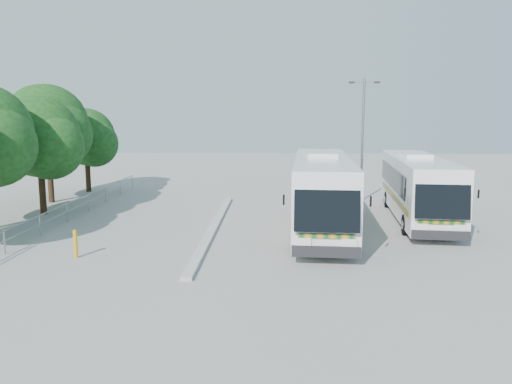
{
  "coord_description": "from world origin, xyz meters",
  "views": [
    {
      "loc": [
        0.57,
        -21.73,
        5.45
      ],
      "look_at": [
        -0.23,
        1.39,
        1.87
      ],
      "focal_mm": 35.0,
      "sensor_mm": 36.0,
      "label": 1
    }
  ],
  "objects_px": {
    "tree_far_d": "(48,125)",
    "coach_adjacent": "(417,186)",
    "tree_far_c": "(40,137)",
    "tree_far_e": "(87,137)",
    "lamppost": "(363,135)",
    "bollard": "(75,244)",
    "coach_main": "(322,190)"
  },
  "relations": [
    {
      "from": "tree_far_d",
      "to": "tree_far_e",
      "type": "distance_m",
      "value": 4.65
    },
    {
      "from": "coach_main",
      "to": "coach_adjacent",
      "type": "bearing_deg",
      "value": 28.92
    },
    {
      "from": "coach_adjacent",
      "to": "tree_far_d",
      "type": "bearing_deg",
      "value": 174.19
    },
    {
      "from": "tree_far_d",
      "to": "coach_adjacent",
      "type": "xyz_separation_m",
      "value": [
        21.41,
        -4.46,
        -3.03
      ]
    },
    {
      "from": "tree_far_e",
      "to": "coach_adjacent",
      "type": "relative_size",
      "value": 0.5
    },
    {
      "from": "tree_far_e",
      "to": "tree_far_c",
      "type": "bearing_deg",
      "value": -86.46
    },
    {
      "from": "coach_main",
      "to": "bollard",
      "type": "xyz_separation_m",
      "value": [
        -9.92,
        -5.29,
        -1.35
      ]
    },
    {
      "from": "tree_far_d",
      "to": "bollard",
      "type": "bearing_deg",
      "value": -62.62
    },
    {
      "from": "tree_far_c",
      "to": "bollard",
      "type": "relative_size",
      "value": 5.95
    },
    {
      "from": "tree_far_d",
      "to": "coach_adjacent",
      "type": "relative_size",
      "value": 0.62
    },
    {
      "from": "tree_far_e",
      "to": "bollard",
      "type": "relative_size",
      "value": 5.43
    },
    {
      "from": "tree_far_e",
      "to": "lamppost",
      "type": "distance_m",
      "value": 19.1
    },
    {
      "from": "tree_far_c",
      "to": "tree_far_e",
      "type": "distance_m",
      "value": 8.22
    },
    {
      "from": "tree_far_c",
      "to": "tree_far_d",
      "type": "bearing_deg",
      "value": 107.83
    },
    {
      "from": "coach_main",
      "to": "bollard",
      "type": "distance_m",
      "value": 11.32
    },
    {
      "from": "coach_adjacent",
      "to": "lamppost",
      "type": "bearing_deg",
      "value": 115.45
    },
    {
      "from": "coach_main",
      "to": "lamppost",
      "type": "xyz_separation_m",
      "value": [
        3.25,
        7.92,
        2.34
      ]
    },
    {
      "from": "coach_adjacent",
      "to": "lamppost",
      "type": "xyz_separation_m",
      "value": [
        -1.95,
        5.49,
        2.45
      ]
    },
    {
      "from": "tree_far_c",
      "to": "bollard",
      "type": "distance_m",
      "value": 10.57
    },
    {
      "from": "bollard",
      "to": "coach_main",
      "type": "bearing_deg",
      "value": 28.07
    },
    {
      "from": "tree_far_c",
      "to": "bollard",
      "type": "bearing_deg",
      "value": -58.89
    },
    {
      "from": "tree_far_c",
      "to": "coach_main",
      "type": "distance_m",
      "value": 15.54
    },
    {
      "from": "tree_far_c",
      "to": "lamppost",
      "type": "distance_m",
      "value": 18.88
    },
    {
      "from": "tree_far_e",
      "to": "bollard",
      "type": "height_order",
      "value": "tree_far_e"
    },
    {
      "from": "tree_far_c",
      "to": "tree_far_d",
      "type": "relative_size",
      "value": 0.88
    },
    {
      "from": "coach_main",
      "to": "lamppost",
      "type": "bearing_deg",
      "value": 71.56
    },
    {
      "from": "lamppost",
      "to": "bollard",
      "type": "height_order",
      "value": "lamppost"
    },
    {
      "from": "coach_main",
      "to": "bollard",
      "type": "relative_size",
      "value": 11.56
    },
    {
      "from": "tree_far_e",
      "to": "bollard",
      "type": "bearing_deg",
      "value": -71.37
    },
    {
      "from": "lamppost",
      "to": "coach_adjacent",
      "type": "bearing_deg",
      "value": -65.88
    },
    {
      "from": "lamppost",
      "to": "bollard",
      "type": "distance_m",
      "value": 19.01
    },
    {
      "from": "coach_adjacent",
      "to": "lamppost",
      "type": "height_order",
      "value": "lamppost"
    }
  ]
}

